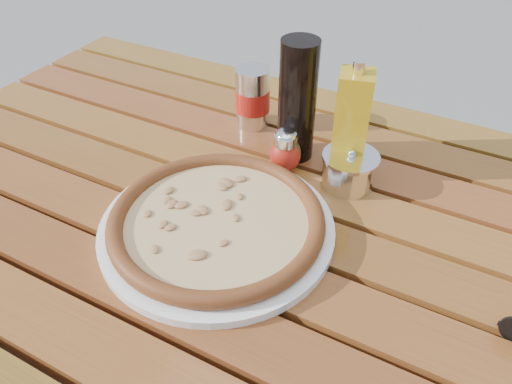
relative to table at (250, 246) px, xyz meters
The scene contains 9 objects.
table is the anchor object (origin of this frame).
plate 0.11m from the table, 112.64° to the right, with size 0.36×0.36×0.01m, color white.
pizza 0.12m from the table, 112.64° to the right, with size 0.46×0.46×0.03m.
pepper_shaker 0.18m from the table, 91.08° to the left, with size 0.06×0.06×0.08m.
oregano_shaker 0.18m from the table, 91.53° to the left, with size 0.06×0.06×0.08m.
dark_bottle 0.26m from the table, 92.17° to the left, with size 0.07×0.07×0.22m, color black.
soda_can 0.30m from the table, 117.39° to the left, with size 0.08×0.08×0.12m.
olive_oil_cruet 0.26m from the table, 61.97° to the left, with size 0.07×0.07×0.21m.
parmesan_tin 0.21m from the table, 52.75° to the left, with size 0.11×0.11×0.07m.
Camera 1 is at (0.29, -0.52, 1.29)m, focal length 35.00 mm.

